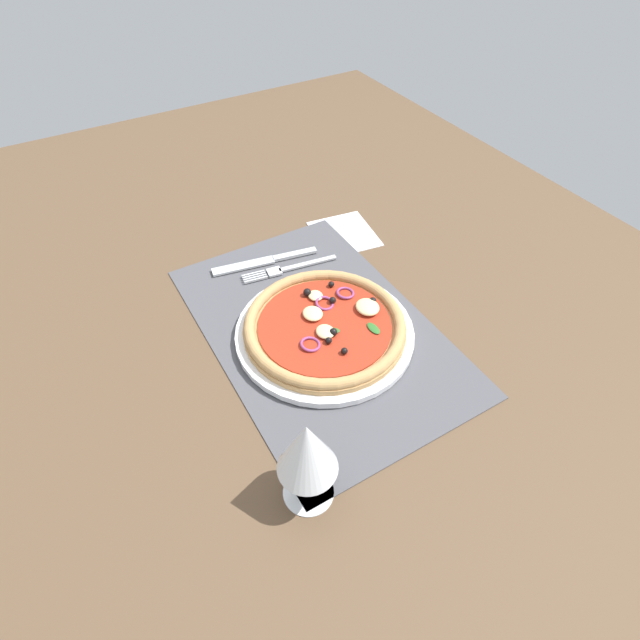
{
  "coord_description": "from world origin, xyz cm",
  "views": [
    {
      "loc": [
        -49.14,
        28.39,
        59.67
      ],
      "look_at": [
        -0.63,
        0.0,
        2.54
      ],
      "focal_mm": 28.17,
      "sensor_mm": 36.0,
      "label": 1
    }
  ],
  "objects_px": {
    "knife": "(264,261)",
    "napkin": "(344,233)",
    "wine_glass": "(307,451)",
    "fork": "(285,269)",
    "plate": "(325,332)",
    "pizza": "(326,325)"
  },
  "relations": [
    {
      "from": "plate",
      "to": "wine_glass",
      "type": "relative_size",
      "value": 1.92
    },
    {
      "from": "knife",
      "to": "napkin",
      "type": "distance_m",
      "value": 0.18
    },
    {
      "from": "plate",
      "to": "napkin",
      "type": "bearing_deg",
      "value": -38.56
    },
    {
      "from": "knife",
      "to": "plate",
      "type": "bearing_deg",
      "value": 101.78
    },
    {
      "from": "plate",
      "to": "knife",
      "type": "height_order",
      "value": "plate"
    },
    {
      "from": "knife",
      "to": "wine_glass",
      "type": "distance_m",
      "value": 0.47
    },
    {
      "from": "pizza",
      "to": "fork",
      "type": "bearing_deg",
      "value": -5.85
    },
    {
      "from": "pizza",
      "to": "fork",
      "type": "distance_m",
      "value": 0.18
    },
    {
      "from": "pizza",
      "to": "wine_glass",
      "type": "xyz_separation_m",
      "value": [
        -0.22,
        0.15,
        0.07
      ]
    },
    {
      "from": "pizza",
      "to": "napkin",
      "type": "xyz_separation_m",
      "value": [
        0.22,
        -0.17,
        -0.02
      ]
    },
    {
      "from": "knife",
      "to": "wine_glass",
      "type": "xyz_separation_m",
      "value": [
        -0.43,
        0.15,
        0.09
      ]
    },
    {
      "from": "fork",
      "to": "wine_glass",
      "type": "relative_size",
      "value": 1.21
    },
    {
      "from": "knife",
      "to": "fork",
      "type": "bearing_deg",
      "value": 130.53
    },
    {
      "from": "plate",
      "to": "wine_glass",
      "type": "xyz_separation_m",
      "value": [
        -0.22,
        0.15,
        0.09
      ]
    },
    {
      "from": "plate",
      "to": "knife",
      "type": "relative_size",
      "value": 1.43
    },
    {
      "from": "knife",
      "to": "napkin",
      "type": "xyz_separation_m",
      "value": [
        0.0,
        -0.18,
        -0.0
      ]
    },
    {
      "from": "plate",
      "to": "pizza",
      "type": "distance_m",
      "value": 0.02
    },
    {
      "from": "knife",
      "to": "wine_glass",
      "type": "height_order",
      "value": "wine_glass"
    },
    {
      "from": "wine_glass",
      "to": "knife",
      "type": "bearing_deg",
      "value": -19.01
    },
    {
      "from": "fork",
      "to": "knife",
      "type": "relative_size",
      "value": 0.9
    },
    {
      "from": "pizza",
      "to": "knife",
      "type": "distance_m",
      "value": 0.22
    },
    {
      "from": "pizza",
      "to": "fork",
      "type": "xyz_separation_m",
      "value": [
        0.18,
        -0.02,
        -0.02
      ]
    }
  ]
}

